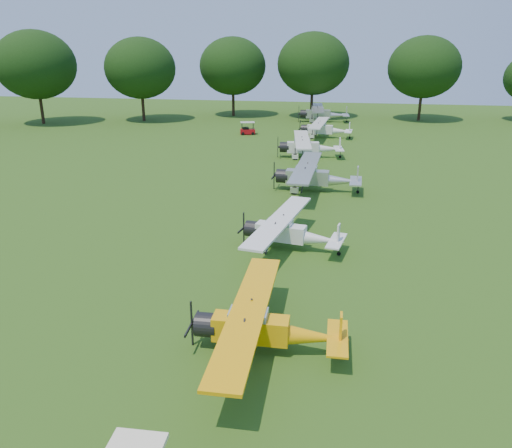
{
  "coord_description": "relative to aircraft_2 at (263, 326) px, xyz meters",
  "views": [
    {
      "loc": [
        3.67,
        -24.0,
        10.7
      ],
      "look_at": [
        -1.0,
        1.61,
        1.4
      ],
      "focal_mm": 35.0,
      "sensor_mm": 36.0,
      "label": 1
    }
  ],
  "objects": [
    {
      "name": "aircraft_4",
      "position": [
        0.29,
        22.17,
        0.19
      ],
      "size": [
        6.9,
        10.96,
        2.17
      ],
      "rotation": [
        0.0,
        0.0,
        -0.02
      ],
      "color": "silver",
      "rests_on": "ground"
    },
    {
      "name": "aircraft_3",
      "position": [
        -0.26,
        10.09,
        -0.01
      ],
      "size": [
        5.88,
        9.31,
        1.83
      ],
      "rotation": [
        0.0,
        0.0,
        -0.17
      ],
      "color": "white",
      "rests_on": "ground"
    },
    {
      "name": "tree_belt",
      "position": [
        2.52,
        8.49,
        6.95
      ],
      "size": [
        137.36,
        130.27,
        14.52
      ],
      "color": "black",
      "rests_on": "ground"
    },
    {
      "name": "aircraft_7",
      "position": [
        -1.24,
        60.16,
        0.3
      ],
      "size": [
        7.54,
        12.02,
        2.36
      ],
      "rotation": [
        0.0,
        0.0,
        0.08
      ],
      "color": "silver",
      "rests_on": "ground"
    },
    {
      "name": "ground",
      "position": [
        -1.05,
        8.33,
        -1.08
      ],
      "size": [
        160.0,
        160.0,
        0.0
      ],
      "primitive_type": "plane",
      "color": "#2E4D13",
      "rests_on": "ground"
    },
    {
      "name": "golf_cart",
      "position": [
        -10.0,
        47.27,
        -0.55
      ],
      "size": [
        2.08,
        1.57,
        1.58
      ],
      "rotation": [
        0.0,
        0.0,
        0.27
      ],
      "color": "#AF0C13",
      "rests_on": "ground"
    },
    {
      "name": "aircraft_5",
      "position": [
        -1.2,
        34.55,
        0.15
      ],
      "size": [
        6.72,
        10.68,
        2.1
      ],
      "rotation": [
        0.0,
        0.0,
        0.13
      ],
      "color": "white",
      "rests_on": "ground"
    },
    {
      "name": "aircraft_6",
      "position": [
        -0.24,
        46.56,
        0.12
      ],
      "size": [
        6.52,
        10.39,
        2.04
      ],
      "rotation": [
        0.0,
        0.0,
        -0.06
      ],
      "color": "white",
      "rests_on": "ground"
    },
    {
      "name": "aircraft_2",
      "position": [
        0.0,
        0.0,
        0.0
      ],
      "size": [
        5.87,
        9.33,
        1.84
      ],
      "rotation": [
        0.0,
        0.0,
        0.02
      ],
      "color": "#F9AD0A",
      "rests_on": "ground"
    }
  ]
}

